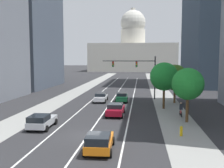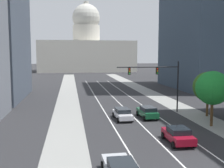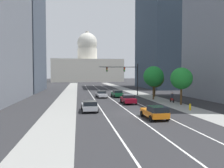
% 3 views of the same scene
% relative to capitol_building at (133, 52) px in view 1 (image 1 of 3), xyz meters
% --- Properties ---
extents(ground_plane, '(400.00, 400.00, 0.00)m').
position_rel_capitol_building_xyz_m(ground_plane, '(0.00, -82.82, -10.39)').
color(ground_plane, '#2B2B2D').
extents(sidewalk_left, '(3.94, 130.00, 0.01)m').
position_rel_capitol_building_xyz_m(sidewalk_left, '(-8.70, -87.82, -10.38)').
color(sidewalk_left, gray).
rests_on(sidewalk_left, ground).
extents(sidewalk_right, '(3.94, 130.00, 0.01)m').
position_rel_capitol_building_xyz_m(sidewalk_right, '(8.70, -87.82, -10.38)').
color(sidewalk_right, gray).
rests_on(sidewalk_right, ground).
extents(lane_stripe_left, '(0.16, 90.00, 0.01)m').
position_rel_capitol_building_xyz_m(lane_stripe_left, '(-3.36, -97.82, -10.38)').
color(lane_stripe_left, white).
rests_on(lane_stripe_left, ground).
extents(lane_stripe_center, '(0.16, 90.00, 0.01)m').
position_rel_capitol_building_xyz_m(lane_stripe_center, '(0.00, -97.82, -10.38)').
color(lane_stripe_center, white).
rests_on(lane_stripe_center, ground).
extents(lane_stripe_right, '(0.16, 90.00, 0.01)m').
position_rel_capitol_building_xyz_m(lane_stripe_right, '(3.36, -97.82, -10.38)').
color(lane_stripe_right, white).
rests_on(lane_stripe_right, ground).
extents(office_tower_far_left, '(21.08, 21.69, 34.54)m').
position_rel_capitol_building_xyz_m(office_tower_far_left, '(-27.11, -83.73, 6.92)').
color(office_tower_far_left, '#4C5666').
rests_on(office_tower_far_left, ground).
extents(capitol_building, '(45.71, 24.76, 33.97)m').
position_rel_capitol_building_xyz_m(capitol_building, '(0.00, 0.00, 0.00)').
color(capitol_building, beige).
rests_on(capitol_building, ground).
extents(car_green, '(2.12, 4.48, 1.53)m').
position_rel_capitol_building_xyz_m(car_green, '(1.69, -103.81, -9.58)').
color(car_green, '#14512D').
rests_on(car_green, ground).
extents(car_white, '(2.09, 4.68, 1.43)m').
position_rel_capitol_building_xyz_m(car_white, '(-1.68, -104.07, -9.63)').
color(car_white, silver).
rests_on(car_white, ground).
extents(car_crimson, '(2.18, 4.33, 1.49)m').
position_rel_capitol_building_xyz_m(car_crimson, '(1.68, -114.16, -9.61)').
color(car_crimson, maroon).
rests_on(car_crimson, ground).
extents(car_orange, '(2.17, 4.14, 1.49)m').
position_rel_capitol_building_xyz_m(car_orange, '(1.69, -126.63, -9.61)').
color(car_orange, orange).
rests_on(car_orange, ground).
extents(car_silver, '(2.12, 4.25, 1.46)m').
position_rel_capitol_building_xyz_m(car_silver, '(-5.04, -120.80, -9.62)').
color(car_silver, '#B2B5BA').
rests_on(car_silver, ground).
extents(traffic_signal_mast, '(8.98, 0.39, 7.28)m').
position_rel_capitol_building_xyz_m(traffic_signal_mast, '(4.26, -100.67, -5.28)').
color(traffic_signal_mast, black).
rests_on(traffic_signal_mast, ground).
extents(fire_hydrant, '(0.26, 0.35, 0.91)m').
position_rel_capitol_building_xyz_m(fire_hydrant, '(8.34, -121.87, -9.92)').
color(fire_hydrant, yellow).
rests_on(fire_hydrant, ground).
extents(cyclist, '(0.36, 1.70, 1.72)m').
position_rel_capitol_building_xyz_m(cyclist, '(9.48, -113.76, -9.54)').
color(cyclist, black).
rests_on(cyclist, ground).
extents(street_tree_mid_right, '(3.89, 3.89, 6.40)m').
position_rel_capitol_building_xyz_m(street_tree_mid_right, '(7.86, -108.93, -5.95)').
color(street_tree_mid_right, '#51381E').
rests_on(street_tree_mid_right, ground).
extents(street_tree_far_right, '(3.45, 3.45, 5.91)m').
position_rel_capitol_building_xyz_m(street_tree_far_right, '(9.72, -116.55, -6.22)').
color(street_tree_far_right, '#51381E').
rests_on(street_tree_far_right, ground).
extents(street_tree_near_right, '(4.01, 4.01, 5.99)m').
position_rel_capitol_building_xyz_m(street_tree_near_right, '(9.92, -103.96, -6.41)').
color(street_tree_near_right, '#51381E').
rests_on(street_tree_near_right, ground).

